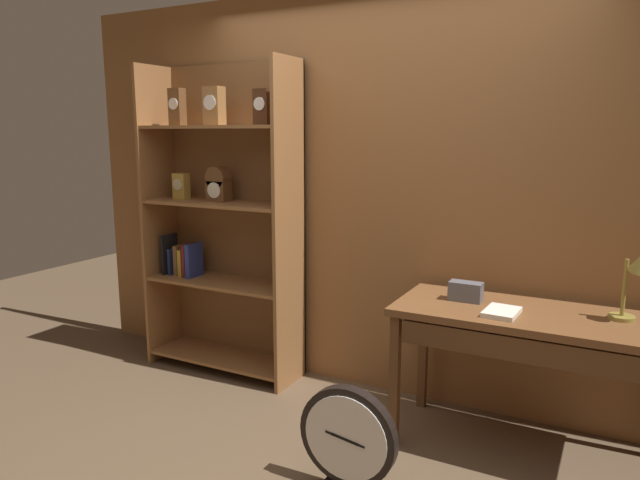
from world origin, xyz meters
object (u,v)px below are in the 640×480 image
toolbox_small (466,291)px  open_repair_manual (502,312)px  workbench (524,330)px  desk_lamp (636,277)px  round_clock_large (348,439)px  bookshelf (222,221)px

toolbox_small → open_repair_manual: 0.28m
workbench → toolbox_small: bearing=166.8°
desk_lamp → round_clock_large: 1.60m
desk_lamp → open_repair_manual: bearing=-164.3°
toolbox_small → round_clock_large: toolbox_small is taller
workbench → open_repair_manual: 0.17m
toolbox_small → round_clock_large: (-0.33, -0.82, -0.56)m
bookshelf → toolbox_small: bookshelf is taller
desk_lamp → toolbox_small: bearing=-179.6°
bookshelf → desk_lamp: 2.59m
desk_lamp → toolbox_small: desk_lamp is taller
open_repair_manual → round_clock_large: bearing=-126.1°
workbench → round_clock_large: (-0.66, -0.75, -0.41)m
bookshelf → round_clock_large: size_ratio=4.09×
bookshelf → workbench: bearing=-5.7°
desk_lamp → open_repair_manual: size_ratio=1.67×
round_clock_large → open_repair_manual: bearing=50.2°
workbench → bookshelf: bearing=174.3°
bookshelf → round_clock_large: (1.44, -0.96, -0.81)m
workbench → open_repair_manual: size_ratio=6.12×
workbench → desk_lamp: (0.48, 0.08, 0.33)m
desk_lamp → open_repair_manual: (-0.59, -0.17, -0.22)m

